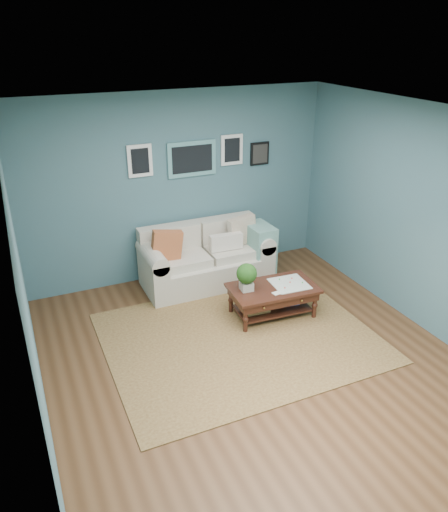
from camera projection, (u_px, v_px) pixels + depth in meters
room_shell at (258, 251)px, 5.13m from camera, size 5.00×5.02×2.70m
area_rug at (239, 337)px, 6.09m from camera, size 3.16×2.53×0.01m
loveseat at (211, 257)px, 7.27m from camera, size 1.88×0.86×0.97m
coffee_table at (268, 292)px, 6.41m from camera, size 1.16×0.72×0.78m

